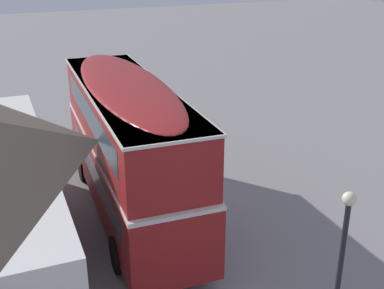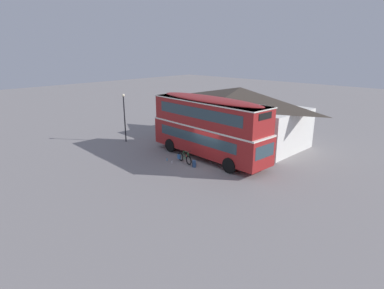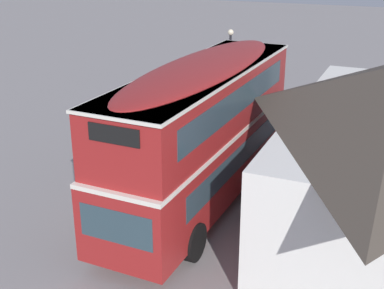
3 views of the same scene
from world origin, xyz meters
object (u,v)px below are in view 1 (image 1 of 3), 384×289
Objects in this scene: water_bottle_clear_plastic at (218,207)px; water_bottle_blue_sports at (223,217)px; double_decker_bus at (128,142)px; backpack_on_ground at (183,186)px; touring_bicycle at (193,198)px; street_lamp at (340,266)px.

water_bottle_blue_sports is at bearing 167.58° from water_bottle_clear_plastic.
double_decker_bus is 20.32× the size of backpack_on_ground.
water_bottle_blue_sports is at bearing -154.36° from touring_bicycle.
street_lamp reaches higher than water_bottle_blue_sports.
backpack_on_ground is 1.82m from water_bottle_clear_plastic.
touring_bicycle is at bearing 25.64° from water_bottle_blue_sports.
water_bottle_clear_plastic is 7.87m from street_lamp.
water_bottle_clear_plastic is (0.72, -0.16, 0.01)m from water_bottle_blue_sports.
water_bottle_blue_sports is (-1.86, -2.67, -2.54)m from double_decker_bus.
touring_bicycle is at bearing 55.75° from water_bottle_clear_plastic.
backpack_on_ground is 9.39m from street_lamp.
backpack_on_ground is 2.29× the size of water_bottle_blue_sports.
backpack_on_ground reaches higher than water_bottle_clear_plastic.
street_lamp reaches higher than touring_bicycle.
double_decker_bus is 8.66m from street_lamp.
water_bottle_blue_sports is at bearing -124.92° from double_decker_bus.
backpack_on_ground reaches higher than water_bottle_blue_sports.
touring_bicycle is 7.04× the size of water_bottle_clear_plastic.
water_bottle_blue_sports is 7.18m from street_lamp.
touring_bicycle reaches higher than water_bottle_blue_sports.
backpack_on_ground is 2.48m from water_bottle_blue_sports.
water_bottle_clear_plastic is at bearing -111.92° from double_decker_bus.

